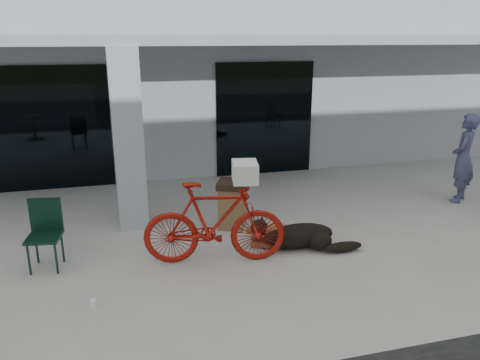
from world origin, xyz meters
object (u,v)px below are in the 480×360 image
object	(u,v)px
bicycle	(214,223)
cafe_chair_near	(44,236)
trash_receptacle	(233,204)
dog	(298,234)
person	(463,158)

from	to	relation	value
bicycle	cafe_chair_near	distance (m)	2.47
trash_receptacle	cafe_chair_near	bearing A→B (deg)	-164.81
dog	person	size ratio (longest dim) A/B	0.75
bicycle	cafe_chair_near	bearing A→B (deg)	90.70
bicycle	person	distance (m)	5.62
dog	person	xyz separation A→B (m)	(4.04, 1.25, 0.68)
person	dog	bearing A→B (deg)	-23.63
bicycle	person	bearing A→B (deg)	-65.15
dog	trash_receptacle	xyz separation A→B (m)	(-0.81, 1.10, 0.20)
bicycle	trash_receptacle	size ratio (longest dim) A/B	2.46
cafe_chair_near	person	world-z (taller)	person
bicycle	trash_receptacle	xyz separation A→B (m)	(0.58, 1.24, -0.20)
trash_receptacle	person	bearing A→B (deg)	1.76
cafe_chair_near	person	distance (m)	7.93
cafe_chair_near	trash_receptacle	size ratio (longest dim) A/B	1.19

